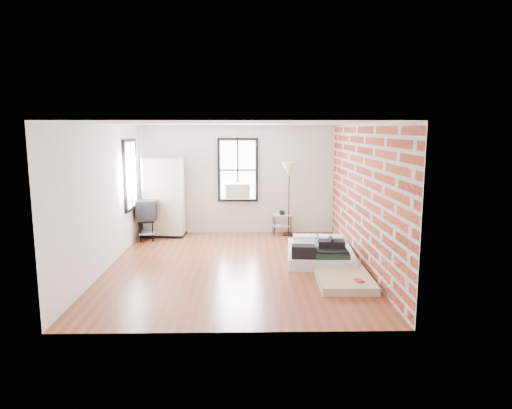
{
  "coord_description": "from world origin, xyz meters",
  "views": [
    {
      "loc": [
        0.23,
        -8.75,
        2.69
      ],
      "look_at": [
        0.41,
        0.3,
        1.19
      ],
      "focal_mm": 32.0,
      "sensor_mm": 36.0,
      "label": 1
    }
  ],
  "objects_px": {
    "wardrobe": "(164,197)",
    "tv_stand": "(147,211)",
    "side_table": "(282,219)",
    "floor_lamp": "(289,172)",
    "mattress_bare": "(339,271)",
    "mattress_main": "(320,252)"
  },
  "relations": [
    {
      "from": "mattress_bare",
      "to": "floor_lamp",
      "type": "xyz_separation_m",
      "value": [
        -0.64,
        3.31,
        1.51
      ]
    },
    {
      "from": "tv_stand",
      "to": "side_table",
      "type": "bearing_deg",
      "value": 0.68
    },
    {
      "from": "mattress_bare",
      "to": "wardrobe",
      "type": "distance_m",
      "value": 5.13
    },
    {
      "from": "side_table",
      "to": "tv_stand",
      "type": "xyz_separation_m",
      "value": [
        -3.35,
        -0.43,
        0.29
      ]
    },
    {
      "from": "side_table",
      "to": "floor_lamp",
      "type": "relative_size",
      "value": 0.33
    },
    {
      "from": "mattress_bare",
      "to": "floor_lamp",
      "type": "relative_size",
      "value": 0.96
    },
    {
      "from": "floor_lamp",
      "to": "mattress_bare",
      "type": "bearing_deg",
      "value": -79.1
    },
    {
      "from": "side_table",
      "to": "floor_lamp",
      "type": "distance_m",
      "value": 1.22
    },
    {
      "from": "wardrobe",
      "to": "tv_stand",
      "type": "bearing_deg",
      "value": -129.31
    },
    {
      "from": "mattress_bare",
      "to": "floor_lamp",
      "type": "height_order",
      "value": "floor_lamp"
    },
    {
      "from": "wardrobe",
      "to": "floor_lamp",
      "type": "relative_size",
      "value": 1.06
    },
    {
      "from": "wardrobe",
      "to": "floor_lamp",
      "type": "height_order",
      "value": "wardrobe"
    },
    {
      "from": "wardrobe",
      "to": "tv_stand",
      "type": "distance_m",
      "value": 0.58
    },
    {
      "from": "floor_lamp",
      "to": "wardrobe",
      "type": "bearing_deg",
      "value": 179.41
    },
    {
      "from": "wardrobe",
      "to": "side_table",
      "type": "xyz_separation_m",
      "value": [
        2.99,
        0.07,
        -0.57
      ]
    },
    {
      "from": "wardrobe",
      "to": "tv_stand",
      "type": "height_order",
      "value": "wardrobe"
    },
    {
      "from": "mattress_bare",
      "to": "tv_stand",
      "type": "bearing_deg",
      "value": 145.62
    },
    {
      "from": "floor_lamp",
      "to": "tv_stand",
      "type": "relative_size",
      "value": 1.9
    },
    {
      "from": "side_table",
      "to": "tv_stand",
      "type": "height_order",
      "value": "tv_stand"
    },
    {
      "from": "mattress_main",
      "to": "side_table",
      "type": "xyz_separation_m",
      "value": [
        -0.61,
        2.31,
        0.26
      ]
    },
    {
      "from": "wardrobe",
      "to": "floor_lamp",
      "type": "bearing_deg",
      "value": 4.33
    },
    {
      "from": "mattress_bare",
      "to": "side_table",
      "type": "relative_size",
      "value": 2.89
    }
  ]
}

